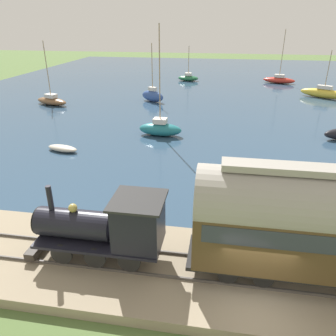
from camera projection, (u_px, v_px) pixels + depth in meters
ground_plane at (252, 309)px, 11.96m from camera, size 200.00×200.00×0.00m
harbor_water at (233, 86)px, 51.80m from camera, size 80.00×80.00×0.01m
rail_embankment at (251, 279)px, 13.03m from camera, size 5.54×56.00×0.58m
steam_locomotive at (109, 225)px, 13.09m from camera, size 2.03×5.72×3.14m
sailboat_teal at (160, 128)px, 29.60m from camera, size 1.83×4.01×9.40m
sailboat_blue at (153, 95)px, 41.92m from camera, size 2.64×3.53×7.08m
sailboat_yellow at (324, 93)px, 43.92m from camera, size 4.23×5.95×6.11m
sailboat_green at (188, 78)px, 56.28m from camera, size 2.08×3.64×5.69m
sailboat_brown at (52, 101)px, 40.40m from camera, size 3.01×4.86×7.46m
sailboat_red at (279, 80)px, 54.13m from camera, size 3.03×5.35×8.34m
rowboat_mid_harbor at (239, 203)px, 18.36m from camera, size 2.77×2.14×0.52m
rowboat_far_out at (63, 148)px, 26.22m from camera, size 1.57×2.83×0.47m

